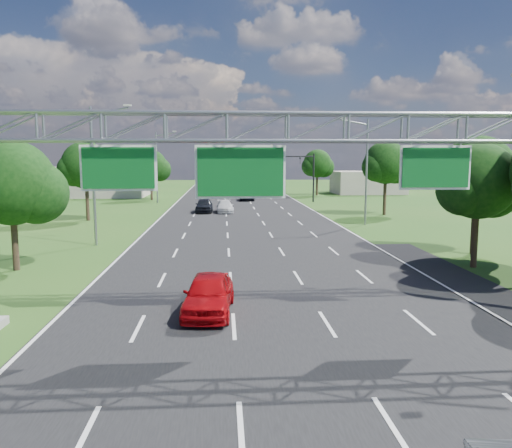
{
  "coord_description": "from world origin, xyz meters",
  "views": [
    {
      "loc": [
        -2.17,
        -6.81,
        6.36
      ],
      "look_at": [
        -0.71,
        15.15,
        3.45
      ],
      "focal_mm": 35.0,
      "sensor_mm": 36.0,
      "label": 1
    }
  ],
  "objects": [
    {
      "name": "ground",
      "position": [
        0.0,
        30.0,
        0.0
      ],
      "size": [
        220.0,
        220.0,
        0.0
      ],
      "primitive_type": "plane",
      "color": "#245118",
      "rests_on": "ground"
    },
    {
      "name": "road",
      "position": [
        0.0,
        30.0,
        0.0
      ],
      "size": [
        18.0,
        180.0,
        0.02
      ],
      "primitive_type": "cube",
      "color": "black",
      "rests_on": "ground"
    },
    {
      "name": "road_flare",
      "position": [
        10.2,
        14.0,
        0.0
      ],
      "size": [
        3.0,
        30.0,
        0.02
      ],
      "primitive_type": "cube",
      "color": "black",
      "rests_on": "ground"
    },
    {
      "name": "sign_gantry",
      "position": [
        0.33,
        12.0,
        6.89
      ],
      "size": [
        23.5,
        1.0,
        9.56
      ],
      "color": "gray",
      "rests_on": "ground"
    },
    {
      "name": "traffic_signal",
      "position": [
        7.48,
        65.0,
        5.17
      ],
      "size": [
        12.21,
        0.24,
        7.0
      ],
      "color": "black",
      "rests_on": "ground"
    },
    {
      "name": "streetlight_l_near",
      "position": [
        -11.3,
        30.0,
        5.58
      ],
      "size": [
        2.97,
        0.22,
        10.16
      ],
      "color": "gray",
      "rests_on": "ground"
    },
    {
      "name": "streetlight_l_far",
      "position": [
        -11.3,
        65.0,
        5.58
      ],
      "size": [
        2.97,
        0.22,
        10.16
      ],
      "color": "gray",
      "rests_on": "ground"
    },
    {
      "name": "streetlight_r_mid",
      "position": [
        11.3,
        40.0,
        5.58
      ],
      "size": [
        2.97,
        0.22,
        10.16
      ],
      "color": "gray",
      "rests_on": "ground"
    },
    {
      "name": "tree_verge_la",
      "position": [
        -13.92,
        22.04,
        4.76
      ],
      "size": [
        5.76,
        4.8,
        7.4
      ],
      "color": "#2D2116",
      "rests_on": "ground"
    },
    {
      "name": "tree_verge_lb",
      "position": [
        -15.92,
        45.04,
        5.41
      ],
      "size": [
        5.76,
        4.8,
        8.06
      ],
      "color": "#2D2116",
      "rests_on": "ground"
    },
    {
      "name": "tree_verge_lc",
      "position": [
        -12.92,
        70.04,
        4.98
      ],
      "size": [
        5.76,
        4.8,
        7.62
      ],
      "color": "#2D2116",
      "rests_on": "ground"
    },
    {
      "name": "tree_verge_rd",
      "position": [
        16.08,
        48.04,
        5.63
      ],
      "size": [
        5.76,
        4.8,
        8.28
      ],
      "color": "#2D2116",
      "rests_on": "ground"
    },
    {
      "name": "tree_verge_re",
      "position": [
        14.08,
        78.04,
        5.2
      ],
      "size": [
        5.76,
        4.8,
        7.84
      ],
      "color": "#2D2116",
      "rests_on": "ground"
    },
    {
      "name": "building_left",
      "position": [
        -22.0,
        78.0,
        2.5
      ],
      "size": [
        14.0,
        10.0,
        5.0
      ],
      "primitive_type": "cube",
      "color": "#A19887",
      "rests_on": "ground"
    },
    {
      "name": "building_right",
      "position": [
        24.0,
        82.0,
        2.0
      ],
      "size": [
        12.0,
        9.0,
        4.0
      ],
      "primitive_type": "cube",
      "color": "#A19887",
      "rests_on": "ground"
    },
    {
      "name": "red_coupe",
      "position": [
        -2.79,
        13.27,
        0.81
      ],
      "size": [
        2.29,
        4.92,
        1.63
      ],
      "primitive_type": "imported",
      "rotation": [
        0.0,
        0.0,
        -0.08
      ],
      "color": "#AA070C",
      "rests_on": "ground"
    },
    {
      "name": "car_queue_a",
      "position": [
        -1.93,
        51.84,
        0.68
      ],
      "size": [
        2.09,
        4.78,
        1.37
      ],
      "primitive_type": "imported",
      "rotation": [
        0.0,
        0.0,
        0.04
      ],
      "color": "silver",
      "rests_on": "ground"
    },
    {
      "name": "car_queue_b",
      "position": [
        1.48,
        68.16,
        0.67
      ],
      "size": [
        2.4,
        4.89,
        1.33
      ],
      "primitive_type": "imported",
      "rotation": [
        0.0,
        0.0,
        -0.04
      ],
      "color": "black",
      "rests_on": "ground"
    },
    {
      "name": "car_queue_c",
      "position": [
        -4.38,
        52.09,
        0.83
      ],
      "size": [
        1.98,
        4.87,
        1.65
      ],
      "primitive_type": "imported",
      "rotation": [
        0.0,
        0.0,
        -0.0
      ],
      "color": "black",
      "rests_on": "ground"
    },
    {
      "name": "box_truck",
      "position": [
        5.3,
        81.19,
        1.66
      ],
      "size": [
        3.29,
        9.34,
        3.45
      ],
      "rotation": [
        0.0,
        0.0,
        -0.1
      ],
      "color": "white",
      "rests_on": "ground"
    }
  ]
}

